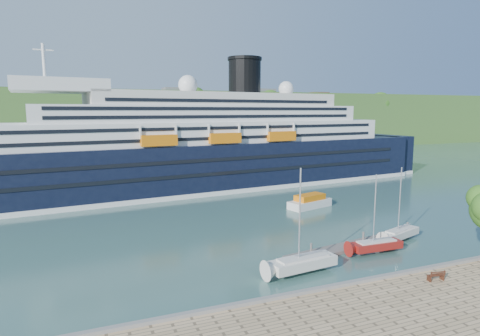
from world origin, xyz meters
name	(u,v)px	position (x,y,z in m)	size (l,w,h in m)	color
ground	(393,285)	(0.00, 0.00, 0.00)	(400.00, 400.00, 0.00)	#305551
far_hillside	(147,121)	(0.00, 145.00, 12.00)	(400.00, 50.00, 24.00)	#386026
quay_coping	(395,274)	(0.00, -0.20, 1.15)	(220.00, 0.50, 0.30)	slate
cruise_ship	(189,123)	(-5.83, 52.99, 14.00)	(124.69, 18.16, 28.00)	black
park_bench	(436,275)	(2.72, -2.40, 1.53)	(1.67, 0.68, 1.07)	#4F2516
floating_pontoon	(351,246)	(2.86, 10.12, 0.21)	(18.81, 2.30, 0.42)	#69645D
sailboat_white_near	(304,224)	(-6.45, 5.71, 5.21)	(8.06, 2.24, 10.41)	silver
sailboat_red	(378,216)	(4.53, 7.62, 4.44)	(6.88, 1.91, 8.89)	maroon
sailboat_white_far	(402,206)	(10.47, 10.17, 4.52)	(7.01, 1.95, 9.05)	silver
tender_launch	(310,201)	(9.09, 29.60, 1.14)	(8.29, 2.83, 2.29)	orange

